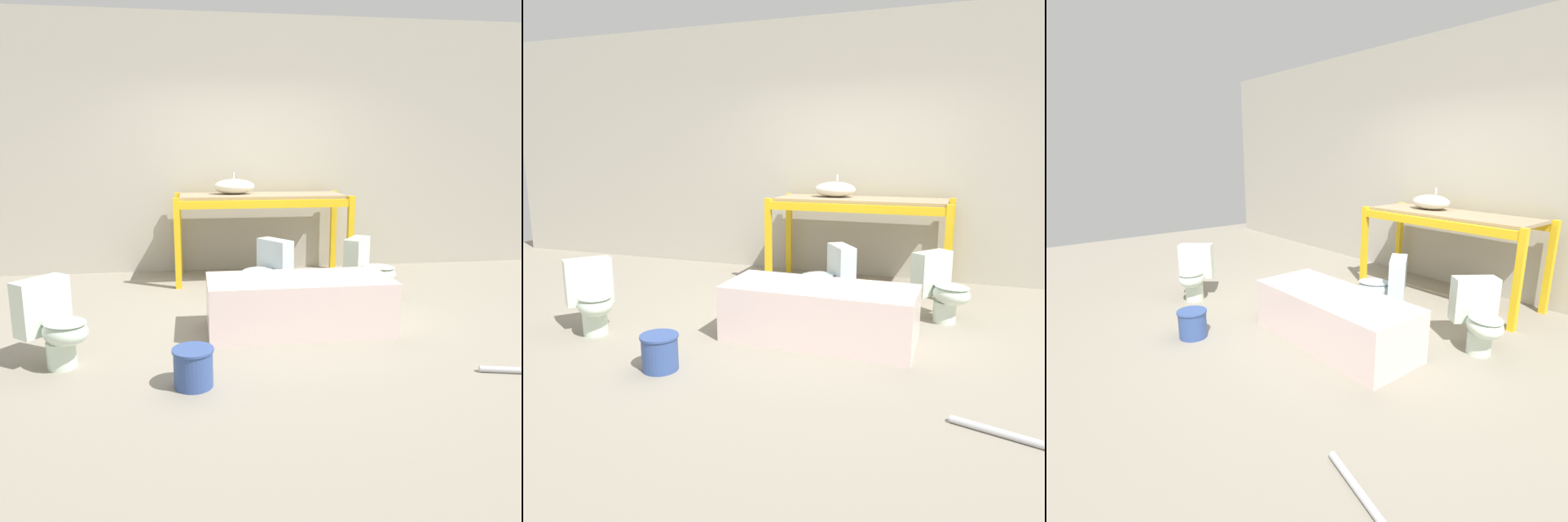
{
  "view_description": "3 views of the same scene",
  "coord_description": "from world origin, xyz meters",
  "views": [
    {
      "loc": [
        -0.65,
        -4.7,
        1.57
      ],
      "look_at": [
        -0.06,
        -0.38,
        0.61
      ],
      "focal_mm": 35.0,
      "sensor_mm": 36.0,
      "label": 1
    },
    {
      "loc": [
        1.39,
        -4.46,
        1.58
      ],
      "look_at": [
        -0.04,
        -0.53,
        0.67
      ],
      "focal_mm": 35.0,
      "sensor_mm": 36.0,
      "label": 2
    },
    {
      "loc": [
        2.84,
        -2.91,
        1.73
      ],
      "look_at": [
        -0.19,
        -0.44,
        0.68
      ],
      "focal_mm": 28.0,
      "sensor_mm": 36.0,
      "label": 3
    }
  ],
  "objects": [
    {
      "name": "ground_plane",
      "position": [
        0.0,
        0.0,
        0.0
      ],
      "size": [
        12.0,
        12.0,
        0.0
      ],
      "primitive_type": "plane",
      "color": "gray"
    },
    {
      "name": "toilet_near",
      "position": [
        -1.67,
        -1.0,
        0.33
      ],
      "size": [
        0.61,
        0.59,
        0.65
      ],
      "rotation": [
        0.0,
        0.0,
        0.88
      ],
      "color": "silver",
      "rests_on": "ground_plane"
    },
    {
      "name": "warehouse_wall_rear",
      "position": [
        0.0,
        1.98,
        1.6
      ],
      "size": [
        10.8,
        0.08,
        3.2
      ],
      "color": "#B2AD9E",
      "rests_on": "ground_plane"
    },
    {
      "name": "bucket_white",
      "position": [
        -0.67,
        -1.48,
        0.14
      ],
      "size": [
        0.28,
        0.28,
        0.27
      ],
      "color": "#334C8C",
      "rests_on": "ground_plane"
    },
    {
      "name": "shelving_rack",
      "position": [
        0.2,
        1.43,
        0.89
      ],
      "size": [
        2.1,
        0.81,
        1.04
      ],
      "color": "yellow",
      "rests_on": "ground_plane"
    },
    {
      "name": "bathtub_main",
      "position": [
        0.27,
        -0.49,
        0.27
      ],
      "size": [
        1.61,
        0.67,
        0.48
      ],
      "rotation": [
        0.0,
        0.0,
        0.0
      ],
      "color": "silver",
      "rests_on": "ground_plane"
    },
    {
      "name": "sink_basin",
      "position": [
        -0.12,
        1.49,
        1.13
      ],
      "size": [
        0.5,
        0.34,
        0.26
      ],
      "color": "silver",
      "rests_on": "shelving_rack"
    },
    {
      "name": "toilet_extra",
      "position": [
        1.2,
        0.39,
        0.33
      ],
      "size": [
        0.62,
        0.58,
        0.65
      ],
      "rotation": [
        0.0,
        0.0,
        0.93
      ],
      "color": "silver",
      "rests_on": "ground_plane"
    },
    {
      "name": "loose_pipe",
      "position": [
        1.75,
        -1.62,
        0.02
      ],
      "size": [
        0.76,
        0.23,
        0.05
      ],
      "color": "#B7B7BC",
      "rests_on": "ground_plane"
    },
    {
      "name": "toilet_far",
      "position": [
        0.11,
        0.41,
        0.33
      ],
      "size": [
        0.62,
        0.57,
        0.65
      ],
      "rotation": [
        0.0,
        0.0,
        -0.96
      ],
      "color": "silver",
      "rests_on": "ground_plane"
    }
  ]
}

